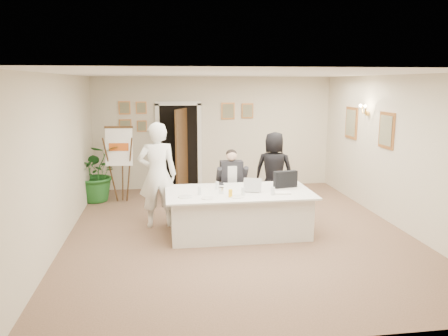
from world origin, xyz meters
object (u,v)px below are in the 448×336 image
seated_man (232,184)px  potted_palm (97,173)px  flip_chart (121,168)px  paper_stack (282,193)px  laptop (251,183)px  conference_table (239,212)px  laptop_bag (285,179)px  standing_man (158,175)px  oj_glass (230,193)px  steel_jug (221,190)px  standing_woman (274,171)px

seated_man → potted_palm: size_ratio=1.07×
flip_chart → paper_stack: 4.00m
potted_palm → laptop: (3.02, -2.62, 0.26)m
conference_table → paper_stack: (0.71, -0.26, 0.40)m
flip_chart → laptop: 3.47m
paper_stack → laptop_bag: bearing=67.6°
laptop_bag → paper_stack: laptop_bag is taller
conference_table → standing_man: bearing=156.6°
oj_glass → potted_palm: bearing=131.0°
laptop → steel_jug: laptop is taller
seated_man → laptop_bag: seated_man is taller
conference_table → seated_man: size_ratio=1.84×
paper_stack → steel_jug: steel_jug is taller
conference_table → seated_man: seated_man is taller
laptop → laptop_bag: (0.67, 0.17, 0.01)m
standing_woman → steel_jug: size_ratio=15.05×
potted_palm → oj_glass: size_ratio=10.01×
laptop → standing_man: bearing=178.8°
seated_man → standing_man: standing_man is taller
steel_jug → standing_woman: bearing=49.0°
laptop → laptop_bag: bearing=34.0°
seated_man → laptop: seated_man is taller
conference_table → oj_glass: 0.62m
seated_man → standing_man: bearing=-176.8°
conference_table → potted_palm: bearing=137.0°
paper_stack → conference_table: bearing=159.8°
conference_table → paper_stack: 0.86m
oj_glass → laptop_bag: bearing=26.2°
seated_man → flip_chart: 2.73m
laptop → potted_palm: bearing=158.7°
laptop → steel_jug: size_ratio=3.10×
seated_man → potted_palm: seated_man is taller
conference_table → paper_stack: bearing=-20.2°
seated_man → paper_stack: (0.69, -1.18, 0.09)m
standing_man → laptop: standing_man is taller
flip_chart → standing_man: 2.01m
standing_man → standing_woman: bearing=-164.8°
oj_glass → laptop: bearing=40.7°
oj_glass → steel_jug: bearing=114.9°
flip_chart → oj_glass: flip_chart is taller
standing_woman → paper_stack: bearing=102.4°
standing_man → laptop_bag: 2.35m
seated_man → laptop_bag: (0.87, -0.75, 0.23)m
conference_table → laptop: laptop is taller
laptop → standing_woman: bearing=80.7°
laptop_bag → steel_jug: (-1.22, -0.28, -0.10)m
standing_man → potted_palm: size_ratio=1.51×
laptop_bag → steel_jug: laptop_bag is taller
potted_palm → steel_jug: (2.48, -2.73, 0.18)m
potted_palm → laptop: bearing=-40.9°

